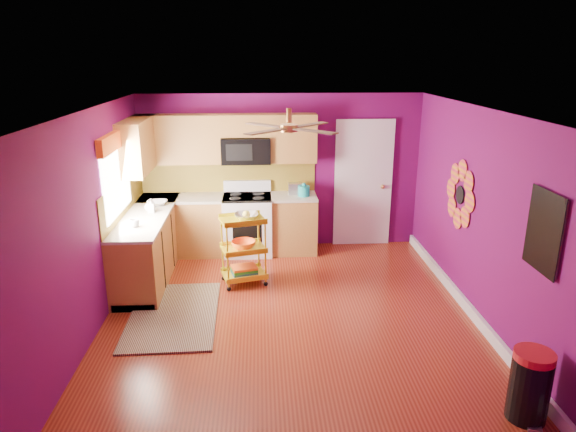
{
  "coord_description": "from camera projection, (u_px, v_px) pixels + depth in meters",
  "views": [
    {
      "loc": [
        -0.34,
        -5.64,
        3.09
      ],
      "look_at": [
        -0.0,
        0.4,
        1.17
      ],
      "focal_mm": 32.0,
      "sensor_mm": 36.0,
      "label": 1
    }
  ],
  "objects": [
    {
      "name": "ground",
      "position": [
        290.0,
        316.0,
        6.32
      ],
      "size": [
        5.0,
        5.0,
        0.0
      ],
      "primitive_type": "plane",
      "color": "maroon",
      "rests_on": "ground"
    },
    {
      "name": "room_envelope",
      "position": [
        292.0,
        188.0,
        5.83
      ],
      "size": [
        4.54,
        5.04,
        2.52
      ],
      "color": "#5F0A50",
      "rests_on": "ground"
    },
    {
      "name": "lower_cabinets",
      "position": [
        195.0,
        235.0,
        7.85
      ],
      "size": [
        2.81,
        2.31,
        0.94
      ],
      "color": "#916027",
      "rests_on": "ground"
    },
    {
      "name": "electric_range",
      "position": [
        248.0,
        224.0,
        8.21
      ],
      "size": [
        0.76,
        0.66,
        1.13
      ],
      "color": "white",
      "rests_on": "ground"
    },
    {
      "name": "upper_cabinetry",
      "position": [
        200.0,
        142.0,
        7.78
      ],
      "size": [
        2.8,
        2.3,
        1.26
      ],
      "color": "#916027",
      "rests_on": "ground"
    },
    {
      "name": "left_window",
      "position": [
        115.0,
        162.0,
        6.68
      ],
      "size": [
        0.08,
        1.35,
        1.08
      ],
      "color": "white",
      "rests_on": "ground"
    },
    {
      "name": "panel_door",
      "position": [
        363.0,
        185.0,
        8.43
      ],
      "size": [
        0.95,
        0.11,
        2.15
      ],
      "color": "white",
      "rests_on": "ground"
    },
    {
      "name": "right_wall_art",
      "position": [
        492.0,
        209.0,
        5.68
      ],
      "size": [
        0.04,
        2.74,
        1.04
      ],
      "color": "black",
      "rests_on": "ground"
    },
    {
      "name": "ceiling_fan",
      "position": [
        289.0,
        127.0,
        5.82
      ],
      "size": [
        1.01,
        1.01,
        0.26
      ],
      "color": "#BF8C3F",
      "rests_on": "ground"
    },
    {
      "name": "shag_rug",
      "position": [
        174.0,
        315.0,
        6.32
      ],
      "size": [
        1.09,
        1.74,
        0.02
      ],
      "primitive_type": "cube",
      "rotation": [
        0.0,
        0.0,
        0.02
      ],
      "color": "black",
      "rests_on": "ground"
    },
    {
      "name": "rolling_cart",
      "position": [
        244.0,
        247.0,
        7.06
      ],
      "size": [
        0.68,
        0.56,
        1.06
      ],
      "color": "yellow",
      "rests_on": "ground"
    },
    {
      "name": "trash_can",
      "position": [
        530.0,
        386.0,
        4.46
      ],
      "size": [
        0.43,
        0.43,
        0.66
      ],
      "color": "black",
      "rests_on": "ground"
    },
    {
      "name": "teal_kettle",
      "position": [
        304.0,
        191.0,
        8.07
      ],
      "size": [
        0.18,
        0.18,
        0.21
      ],
      "color": "#15A09D",
      "rests_on": "lower_cabinets"
    },
    {
      "name": "toaster",
      "position": [
        295.0,
        189.0,
        8.17
      ],
      "size": [
        0.22,
        0.15,
        0.18
      ],
      "primitive_type": "cube",
      "color": "beige",
      "rests_on": "lower_cabinets"
    },
    {
      "name": "soap_bottle_a",
      "position": [
        151.0,
        206.0,
        7.22
      ],
      "size": [
        0.09,
        0.09,
        0.2
      ],
      "primitive_type": "imported",
      "color": "#EA3F72",
      "rests_on": "lower_cabinets"
    },
    {
      "name": "soap_bottle_b",
      "position": [
        148.0,
        206.0,
        7.3
      ],
      "size": [
        0.12,
        0.12,
        0.16
      ],
      "primitive_type": "imported",
      "color": "white",
      "rests_on": "lower_cabinets"
    },
    {
      "name": "counter_dish",
      "position": [
        158.0,
        203.0,
        7.6
      ],
      "size": [
        0.26,
        0.26,
        0.06
      ],
      "primitive_type": "imported",
      "color": "white",
      "rests_on": "lower_cabinets"
    },
    {
      "name": "counter_cup",
      "position": [
        134.0,
        223.0,
        6.63
      ],
      "size": [
        0.13,
        0.13,
        0.1
      ],
      "primitive_type": "imported",
      "color": "white",
      "rests_on": "lower_cabinets"
    }
  ]
}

